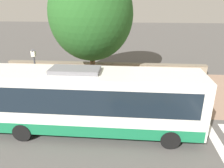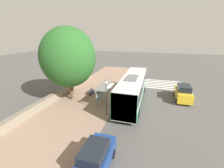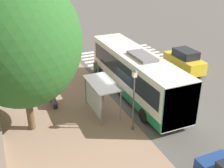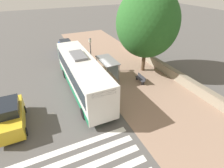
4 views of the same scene
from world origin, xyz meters
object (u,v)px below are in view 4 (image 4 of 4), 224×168
Objects in this scene: bus at (82,74)px; pedestrian at (117,104)px; bench at (141,79)px; parked_car_behind_bus at (66,47)px; bus_shelter at (109,63)px; parked_car_far_lane at (10,116)px; street_lamp_near at (91,52)px; shade_tree at (147,23)px.

pedestrian is (-1.62, 4.67, -0.95)m from bus.
parked_car_behind_bus is (5.67, -12.46, 0.50)m from bench.
parked_car_far_lane is (10.14, 3.99, -0.95)m from bus_shelter.
street_lamp_near is 7.64m from parked_car_behind_bus.
shade_tree is at bearing -137.77° from pedestrian.
bus_shelter is 6.35m from pedestrian.
bus is 5.03m from pedestrian.
parked_car_behind_bus is at bearing -74.56° from bus_shelter.
shade_tree reaches higher than street_lamp_near.
bus is 1.20× the size of shade_tree.
pedestrian is at bearing 109.12° from bus.
parked_car_behind_bus is (7.60, -9.98, -4.91)m from shade_tree.
bus_shelter is 0.77× the size of parked_car_far_lane.
shade_tree reaches higher than parked_car_behind_bus.
bus_shelter reaches higher than bench.
parked_car_far_lane is at bearing 62.39° from parked_car_behind_bus.
parked_car_behind_bus is (0.91, -16.05, -0.03)m from pedestrian.
street_lamp_near is at bearing -94.57° from pedestrian.
pedestrian is 8.50m from parked_car_far_lane.
street_lamp_near is (4.06, -5.16, 2.04)m from bench.
bus reaches higher than parked_car_far_lane.
bench is at bearing 170.41° from bus.
parked_car_behind_bus is at bearing -65.55° from bench.
bus is 2.77× the size of street_lamp_near.
bus reaches higher than bus_shelter.
bus is 6.91× the size of pedestrian.
parked_car_far_lane is (8.96, 6.75, -1.46)m from street_lamp_near.
street_lamp_near is 0.98× the size of parked_car_behind_bus.
bus_shelter is 6.19m from shade_tree.
bench is 6.87m from street_lamp_near.
bench is at bearing 114.45° from parked_car_behind_bus.
parked_car_behind_bus is 0.98× the size of parked_car_far_lane.
bus is at bearing -9.59° from bench.
street_lamp_near is 7.38m from shade_tree.
street_lamp_near is (1.17, -2.76, 0.51)m from bus_shelter.
street_lamp_near is 0.43× the size of shade_tree.
street_lamp_near is 0.96× the size of parked_car_far_lane.
bench is (-6.37, 1.08, -1.47)m from bus.
parked_car_far_lane is (8.27, -1.99, 0.05)m from pedestrian.
bus_shelter is at bearing 105.44° from parked_car_behind_bus.
street_lamp_near is at bearing -67.03° from bus_shelter.
pedestrian is 5.98m from bench.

